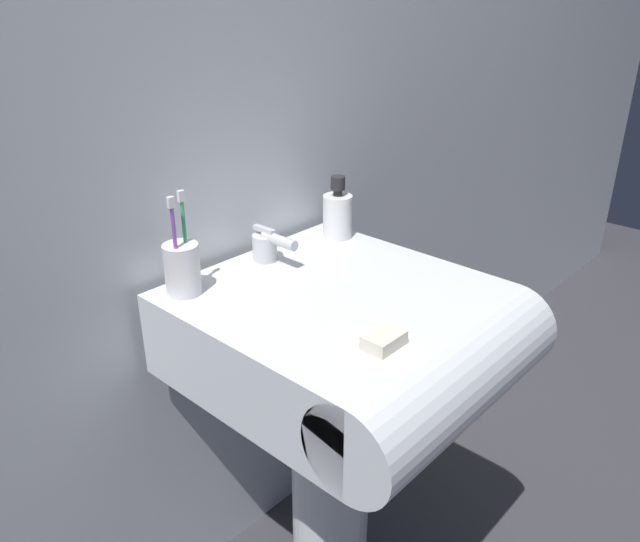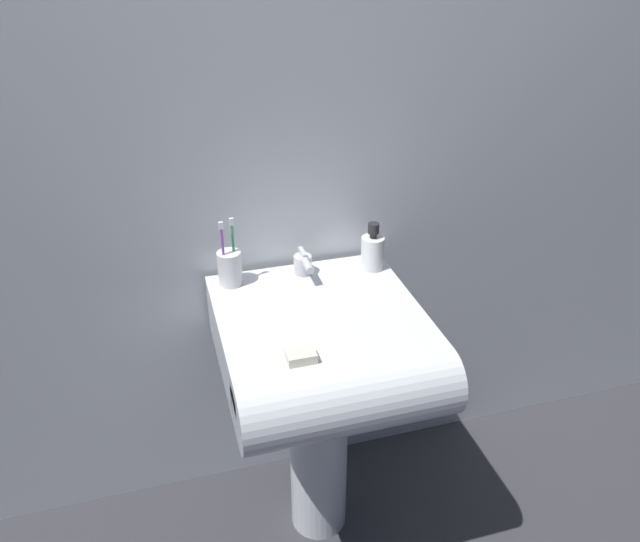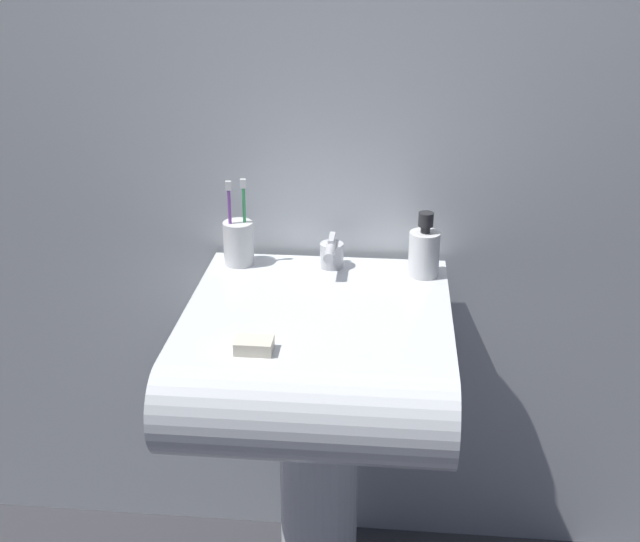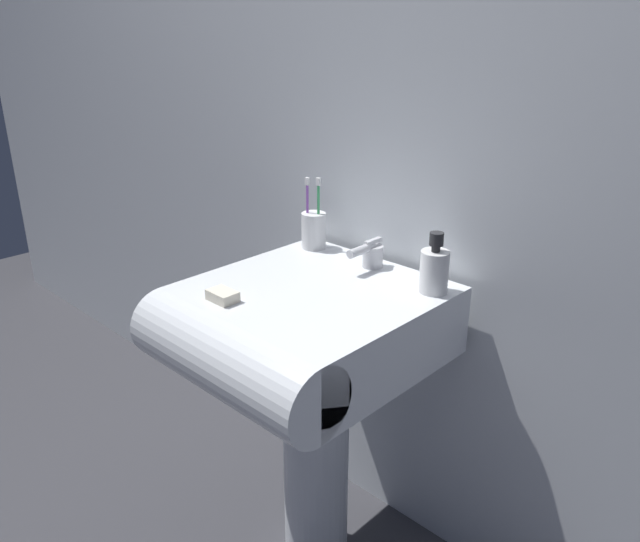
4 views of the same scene
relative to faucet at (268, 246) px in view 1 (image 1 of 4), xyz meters
The scene contains 7 objects.
wall_back 0.39m from the faucet, 95.02° to the left, with size 5.00×0.05×2.40m, color silver.
sink_pedestal 0.55m from the faucet, 93.02° to the right, with size 0.17×0.17×0.63m, color white.
sink_basin 0.28m from the faucet, 92.25° to the right, with size 0.52×0.59×0.17m.
faucet is the anchor object (origin of this frame).
toothbrush_cup 0.21m from the faucet, behind, with size 0.07×0.07×0.20m.
soap_bottle 0.20m from the faucet, ahead, with size 0.07×0.07×0.14m.
bar_soap 0.40m from the faucet, 105.63° to the right, with size 0.07×0.05×0.02m, color silver.
Camera 1 is at (-0.79, -0.69, 1.33)m, focal length 35.00 mm.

